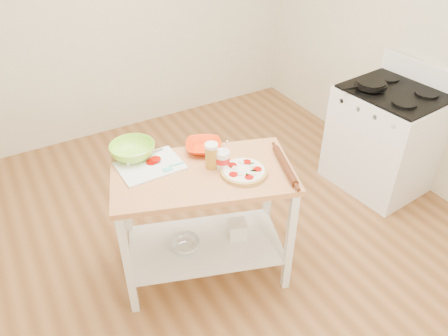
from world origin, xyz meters
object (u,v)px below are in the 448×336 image
Objects in this scene: spatula at (172,167)px; shelf_glass_bowl at (185,244)px; knife at (140,157)px; cutting_board at (149,165)px; beer_pint at (212,155)px; orange_bowl at (203,147)px; shelf_bin at (237,229)px; gas_stove at (384,139)px; green_bowl at (133,151)px; prep_island at (204,202)px; pizza at (244,171)px; yogurt_tub at (222,159)px; rolling_pin at (285,165)px; skillet at (370,85)px.

spatula is 0.72× the size of shelf_glass_bowl.
spatula is 0.56× the size of knife.
beer_pint is (0.35, -0.21, 0.08)m from cutting_board.
shelf_bin is (0.12, -0.26, -0.61)m from orange_bowl.
gas_stove is 3.72× the size of green_bowl.
beer_pint is at bearing 15.65° from prep_island.
yogurt_tub is (-0.08, 0.13, 0.04)m from pizza.
beer_pint is at bearing -21.48° from spatula.
rolling_pin is (0.74, -0.46, 0.02)m from cutting_board.
skillet reaches higher than knife.
gas_stove is 0.54m from skillet.
beer_pint reaches higher than green_bowl.
yogurt_tub is 0.96× the size of shelf_glass_bowl.
shelf_glass_bowl is (0.18, -0.35, -0.65)m from green_bowl.
green_bowl is 0.74× the size of rolling_pin.
green_bowl reaches higher than rolling_pin.
prep_island is 0.37m from pizza.
beer_pint reaches higher than knife.
shelf_glass_bowl is (-0.62, 0.26, -0.63)m from rolling_pin.
knife is at bearing 170.03° from gas_stove.
gas_stove is 7.29× the size of spatula.
shelf_glass_bowl is at bearing 170.86° from yogurt_tub.
orange_bowl is 0.71m from shelf_glass_bowl.
shelf_glass_bowl is at bearing -145.29° from orange_bowl.
spatula is at bearing 155.60° from beer_pint.
beer_pint is at bearing -42.34° from green_bowl.
gas_stove is 2.05m from shelf_glass_bowl.
cutting_board is at bearing -72.21° from green_bowl.
orange_bowl is (-0.10, 0.36, 0.01)m from pizza.
knife is at bearing 140.44° from beer_pint.
green_bowl is 0.76m from shelf_glass_bowl.
pizza is at bearing -38.01° from cutting_board.
green_bowl reaches higher than spatula.
shelf_glass_bowl is at bearing -161.47° from skillet.
yogurt_tub is 1.60× the size of shelf_bin.
shelf_bin is (0.56, -0.43, -0.62)m from green_bowl.
skillet reaches higher than pizza.
rolling_pin reaches higher than shelf_bin.
beer_pint is 0.07m from yogurt_tub.
rolling_pin is at bearing -32.56° from cutting_board.
green_bowl reaches higher than shelf_bin.
yogurt_tub is (0.02, -0.23, 0.03)m from orange_bowl.
rolling_pin is at bearing -19.05° from pizza.
pizza is 0.61m from cutting_board.
green_bowl reaches higher than skillet.
spatula is at bearing -58.59° from knife.
skillet is 1.58m from pizza.
orange_bowl is (0.42, -0.11, 0.01)m from knife.
yogurt_tub is at bearing -31.30° from cutting_board.
knife is (-0.30, 0.33, 0.27)m from prep_island.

